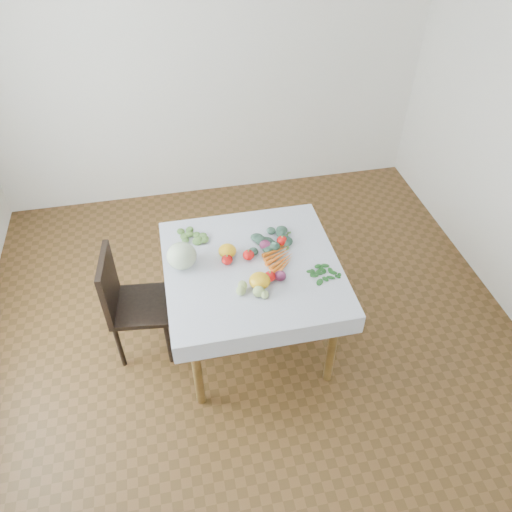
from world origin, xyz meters
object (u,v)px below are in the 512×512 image
(table, at_px, (252,277))
(chair, at_px, (127,299))
(cabbage, at_px, (182,256))
(heirloom_back, at_px, (227,251))
(carrot_bunch, at_px, (281,257))

(table, relative_size, chair, 1.16)
(cabbage, distance_m, heirloom_back, 0.30)
(table, height_order, carrot_bunch, carrot_bunch)
(table, height_order, heirloom_back, heirloom_back)
(table, distance_m, carrot_bunch, 0.23)
(heirloom_back, bearing_deg, chair, -179.43)
(table, bearing_deg, chair, 172.00)
(cabbage, distance_m, carrot_bunch, 0.64)
(cabbage, bearing_deg, table, -11.42)
(table, bearing_deg, cabbage, 168.58)
(table, relative_size, carrot_bunch, 3.09)
(chair, height_order, heirloom_back, chair)
(chair, xyz_separation_m, heirloom_back, (0.70, 0.01, 0.30))
(cabbage, bearing_deg, carrot_bunch, -6.08)
(table, relative_size, cabbage, 5.27)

